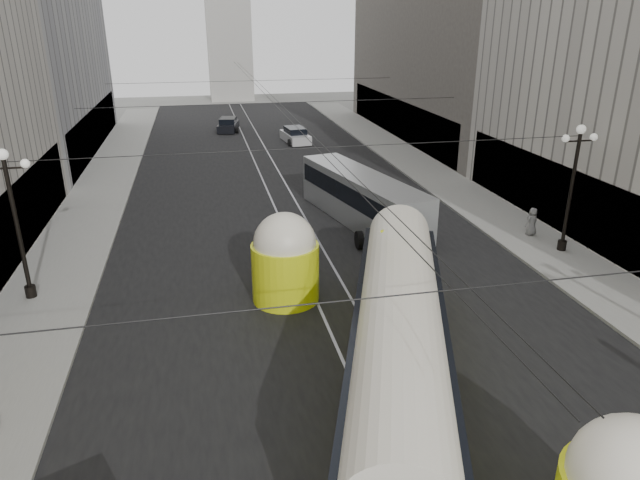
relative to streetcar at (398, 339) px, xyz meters
name	(u,v)px	position (x,y,z in m)	size (l,w,h in m)	color
road	(277,189)	(-0.50, 23.78, -1.91)	(20.00, 85.00, 0.02)	black
sidewalk_left	(105,184)	(-12.50, 27.28, -1.84)	(4.00, 72.00, 0.15)	gray
sidewalk_right	(420,167)	(11.50, 27.28, -1.84)	(4.00, 72.00, 0.15)	gray
rail_left	(267,189)	(-1.25, 23.78, -1.91)	(0.12, 85.00, 0.04)	gray
rail_right	(288,188)	(0.25, 23.78, -1.91)	(0.12, 85.00, 0.04)	gray
lamppost_left_mid	(15,217)	(-13.10, 9.28, 1.83)	(1.86, 0.44, 6.37)	black
lamppost_right_mid	(572,182)	(12.10, 9.28, 1.83)	(1.86, 0.44, 6.37)	black
catenary	(279,106)	(-0.38, 22.77, 3.97)	(25.00, 72.00, 0.23)	black
streetcar	(398,339)	(0.00, 0.00, 0.00)	(7.79, 17.01, 3.92)	#D7E413
city_bus	(362,197)	(3.31, 15.74, -0.33)	(4.89, 11.74, 2.89)	#ABAEB0
sedan_white_far	(295,136)	(3.39, 39.10, -1.26)	(2.41, 4.77, 1.45)	white
sedan_dark_far	(228,125)	(-2.53, 46.35, -1.29)	(2.60, 4.65, 1.39)	black
pedestrian_sidewalk_right	(532,222)	(11.71, 11.54, -1.00)	(0.75, 0.46, 1.54)	slate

